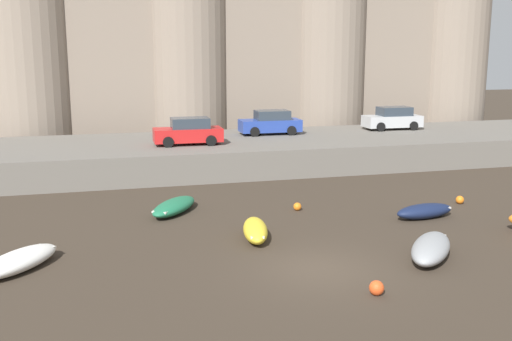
# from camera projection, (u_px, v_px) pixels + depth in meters

# --- Properties ---
(ground_plane) EXTENTS (160.00, 160.00, 0.00)m
(ground_plane) POSITION_uv_depth(u_px,v_px,m) (318.00, 269.00, 20.35)
(ground_plane) COLOR #382D23
(quay_road) EXTENTS (57.75, 10.00, 1.70)m
(quay_road) POSITION_uv_depth(u_px,v_px,m) (212.00, 154.00, 38.05)
(quay_road) COLOR #666059
(quay_road) RESTS_ON ground
(castle) EXTENTS (52.57, 6.83, 20.90)m
(castle) POSITION_uv_depth(u_px,v_px,m) (187.00, 39.00, 45.47)
(castle) COLOR gray
(castle) RESTS_ON ground
(rowboat_midflat_centre) EXTENTS (3.20, 3.50, 0.76)m
(rowboat_midflat_centre) POSITION_uv_depth(u_px,v_px,m) (431.00, 248.00, 21.29)
(rowboat_midflat_centre) COLOR gray
(rowboat_midflat_centre) RESTS_ON ground
(rowboat_near_channel_left) EXTENTS (3.10, 3.51, 0.63)m
(rowboat_near_channel_left) POSITION_uv_depth(u_px,v_px,m) (19.00, 260.00, 20.21)
(rowboat_near_channel_left) COLOR silver
(rowboat_near_channel_left) RESTS_ON ground
(rowboat_foreground_right) EXTENTS (2.97, 1.39, 0.65)m
(rowboat_foreground_right) POSITION_uv_depth(u_px,v_px,m) (425.00, 211.00, 26.41)
(rowboat_foreground_right) COLOR #141E3D
(rowboat_foreground_right) RESTS_ON ground
(rowboat_midflat_left) EXTENTS (2.97, 3.54, 0.61)m
(rowboat_midflat_left) POSITION_uv_depth(u_px,v_px,m) (174.00, 206.00, 27.30)
(rowboat_midflat_left) COLOR #1E6B47
(rowboat_midflat_left) RESTS_ON ground
(rowboat_near_channel_right) EXTENTS (1.48, 2.99, 0.74)m
(rowboat_near_channel_right) POSITION_uv_depth(u_px,v_px,m) (255.00, 230.00, 23.46)
(rowboat_near_channel_right) COLOR yellow
(rowboat_near_channel_right) RESTS_ON ground
(mooring_buoy_near_shore) EXTENTS (0.37, 0.37, 0.37)m
(mooring_buoy_near_shore) POSITION_uv_depth(u_px,v_px,m) (297.00, 207.00, 27.74)
(mooring_buoy_near_shore) COLOR orange
(mooring_buoy_near_shore) RESTS_ON ground
(mooring_buoy_mid_mud) EXTENTS (0.39, 0.39, 0.39)m
(mooring_buoy_mid_mud) POSITION_uv_depth(u_px,v_px,m) (460.00, 200.00, 28.95)
(mooring_buoy_mid_mud) COLOR orange
(mooring_buoy_mid_mud) RESTS_ON ground
(mooring_buoy_near_channel) EXTENTS (0.46, 0.46, 0.46)m
(mooring_buoy_near_channel) POSITION_uv_depth(u_px,v_px,m) (377.00, 288.00, 18.13)
(mooring_buoy_near_channel) COLOR #E04C1E
(mooring_buoy_near_channel) RESTS_ON ground
(car_quay_west) EXTENTS (4.14, 1.96, 1.62)m
(car_quay_west) POSITION_uv_depth(u_px,v_px,m) (271.00, 123.00, 40.51)
(car_quay_west) COLOR #263F99
(car_quay_west) RESTS_ON quay_road
(car_quay_centre_west) EXTENTS (4.14, 1.96, 1.62)m
(car_quay_centre_west) POSITION_uv_depth(u_px,v_px,m) (189.00, 132.00, 36.07)
(car_quay_centre_west) COLOR red
(car_quay_centre_west) RESTS_ON quay_road
(car_quay_east) EXTENTS (4.14, 1.96, 1.62)m
(car_quay_east) POSITION_uv_depth(u_px,v_px,m) (393.00, 119.00, 43.02)
(car_quay_east) COLOR #B2B5B7
(car_quay_east) RESTS_ON quay_road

